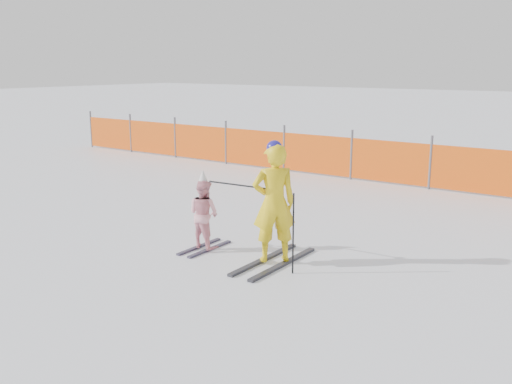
# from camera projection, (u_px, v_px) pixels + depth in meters

# --- Properties ---
(ground) EXTENTS (120.00, 120.00, 0.00)m
(ground) POSITION_uv_depth(u_px,v_px,m) (236.00, 266.00, 8.20)
(ground) COLOR white
(ground) RESTS_ON ground
(adult) EXTENTS (0.73, 1.65, 1.80)m
(adult) POSITION_uv_depth(u_px,v_px,m) (274.00, 203.00, 8.13)
(adult) COLOR black
(adult) RESTS_ON ground
(child) EXTENTS (0.54, 0.99, 1.26)m
(child) POSITION_uv_depth(u_px,v_px,m) (204.00, 213.00, 8.84)
(child) COLOR black
(child) RESTS_ON ground
(ski_poles) EXTENTS (1.59, 0.22, 1.14)m
(ski_poles) POSITION_uv_depth(u_px,v_px,m) (266.00, 210.00, 8.07)
(ski_poles) COLOR black
(ski_poles) RESTS_ON ground
(safety_fence) EXTENTS (17.03, 0.06, 1.25)m
(safety_fence) POSITION_uv_depth(u_px,v_px,m) (299.00, 152.00, 15.13)
(safety_fence) COLOR #595960
(safety_fence) RESTS_ON ground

